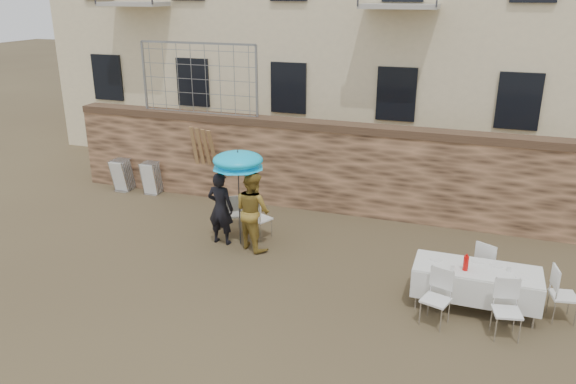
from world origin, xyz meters
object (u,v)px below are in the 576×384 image
(man_suit, at_px, (221,208))
(woman_dress, at_px, (253,210))
(table_chair_front_left, at_px, (436,299))
(table_chair_front_right, at_px, (507,311))
(banquet_table, at_px, (477,270))
(table_chair_side, at_px, (564,294))
(soda_bottle, at_px, (466,263))
(umbrella, at_px, (238,163))
(chair_stack_right, at_px, (155,176))
(couple_chair_left, at_px, (232,213))
(couple_chair_right, at_px, (260,217))
(table_chair_back, at_px, (489,265))
(chair_stack_left, at_px, (127,173))

(man_suit, distance_m, woman_dress, 0.75)
(table_chair_front_left, height_order, table_chair_front_right, same)
(banquet_table, distance_m, table_chair_side, 1.43)
(table_chair_front_left, bearing_deg, soda_bottle, 73.67)
(umbrella, xyz_separation_m, chair_stack_right, (-3.56, 2.29, -1.38))
(man_suit, relative_size, woman_dress, 0.94)
(man_suit, bearing_deg, umbrella, -163.95)
(couple_chair_left, height_order, table_chair_side, same)
(banquet_table, distance_m, chair_stack_right, 9.14)
(table_chair_front_right, bearing_deg, soda_bottle, 127.53)
(banquet_table, height_order, chair_stack_right, chair_stack_right)
(woman_dress, height_order, couple_chair_right, woman_dress)
(couple_chair_left, distance_m, table_chair_back, 5.58)
(woman_dress, bearing_deg, couple_chair_left, -7.93)
(chair_stack_right, bearing_deg, table_chair_back, -16.55)
(chair_stack_left, bearing_deg, table_chair_side, -16.92)
(soda_bottle, height_order, table_chair_side, soda_bottle)
(couple_chair_left, relative_size, table_chair_front_left, 1.00)
(couple_chair_right, distance_m, banquet_table, 4.88)
(umbrella, height_order, couple_chair_right, umbrella)
(soda_bottle, relative_size, table_chair_front_right, 0.27)
(man_suit, height_order, table_chair_front_right, man_suit)
(man_suit, distance_m, soda_bottle, 5.25)
(man_suit, bearing_deg, banquet_table, 171.47)
(umbrella, xyz_separation_m, chair_stack_left, (-4.46, 2.29, -1.38))
(man_suit, relative_size, table_chair_front_left, 1.69)
(couple_chair_right, relative_size, soda_bottle, 3.69)
(umbrella, xyz_separation_m, couple_chair_right, (0.30, 0.45, -1.36))
(chair_stack_left, bearing_deg, chair_stack_right, 0.00)
(soda_bottle, height_order, table_chair_front_right, soda_bottle)
(couple_chair_left, xyz_separation_m, banquet_table, (5.33, -1.54, 0.25))
(man_suit, distance_m, table_chair_back, 5.54)
(couple_chair_right, relative_size, chair_stack_right, 1.04)
(soda_bottle, bearing_deg, table_chair_back, 67.17)
(woman_dress, xyz_separation_m, couple_chair_left, (-0.75, 0.55, -0.38))
(man_suit, distance_m, table_chair_side, 6.79)
(chair_stack_right, bearing_deg, umbrella, -32.76)
(woman_dress, relative_size, soda_bottle, 6.61)
(couple_chair_left, xyz_separation_m, table_chair_front_left, (4.73, -2.29, 0.00))
(table_chair_side, bearing_deg, couple_chair_left, 67.76)
(umbrella, bearing_deg, chair_stack_left, 152.82)
(banquet_table, xyz_separation_m, soda_bottle, (-0.20, -0.15, 0.17))
(couple_chair_right, bearing_deg, table_chair_front_right, -179.67)
(umbrella, height_order, table_chair_front_right, umbrella)
(couple_chair_right, bearing_deg, soda_bottle, -176.49)
(chair_stack_left, bearing_deg, table_chair_back, -15.07)
(couple_chair_right, xyz_separation_m, table_chair_side, (6.03, -1.44, 0.00))
(man_suit, height_order, table_chair_back, man_suit)
(soda_bottle, relative_size, table_chair_front_left, 0.27)
(woman_dress, bearing_deg, man_suit, 28.33)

